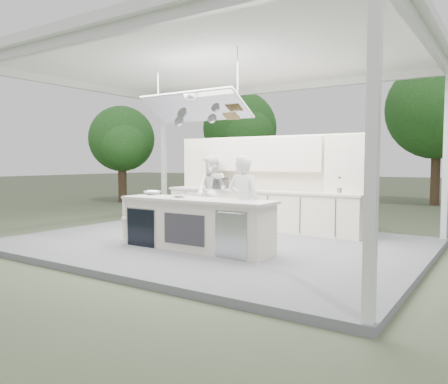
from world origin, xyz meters
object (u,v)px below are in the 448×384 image
Objects in this scene: demo_island at (195,224)px; back_counter at (259,209)px; head_chef at (244,203)px; sous_chef at (212,191)px.

back_counter is (-0.18, 2.81, 0.00)m from demo_island.
back_counter is 2.68m from head_chef.
sous_chef is at bearing -42.68° from head_chef.
demo_island is 0.61× the size of back_counter.
back_counter is at bearing 29.64° from sous_chef.
demo_island is 2.83m from sous_chef.
sous_chef is at bearing -163.12° from back_counter.
sous_chef reaches higher than back_counter.
back_counter is 1.28m from sous_chef.
head_chef is 3.02m from sous_chef.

